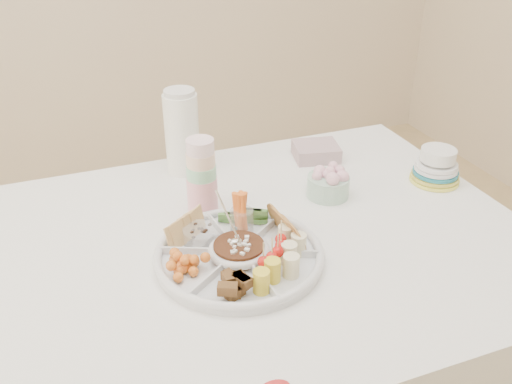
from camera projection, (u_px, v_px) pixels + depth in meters
name	position (u px, v px, depth m)	size (l,w,h in m)	color
dining_table	(225.00, 361.00, 1.54)	(1.52, 1.02, 0.76)	white
party_tray	(239.00, 253.00, 1.29)	(0.38, 0.38, 0.04)	white
bean_dip	(239.00, 250.00, 1.29)	(0.12, 0.12, 0.04)	#3D210F
tortillas	(289.00, 230.00, 1.33)	(0.10, 0.10, 0.06)	olive
carrot_cucumber	(243.00, 208.00, 1.38)	(0.11, 0.11, 0.10)	orange
pita_raisins	(193.00, 228.00, 1.34)	(0.12, 0.12, 0.07)	tan
cherries	(185.00, 264.00, 1.23)	(0.10, 0.10, 0.04)	orange
granola_chunks	(234.00, 284.00, 1.17)	(0.11, 0.11, 0.05)	#412D10
banana_tomato	(289.00, 258.00, 1.21)	(0.12, 0.12, 0.10)	#D4CB5C
cup_stack	(201.00, 174.00, 1.44)	(0.08, 0.08, 0.22)	#B8C0B5
thermos	(182.00, 131.00, 1.63)	(0.10, 0.10, 0.26)	white
flower_bowl	(328.00, 182.00, 1.54)	(0.12, 0.12, 0.09)	silver
napkin_stack	(316.00, 151.00, 1.76)	(0.13, 0.12, 0.04)	#B5949B
plate_stack	(436.00, 167.00, 1.62)	(0.14, 0.14, 0.09)	gold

